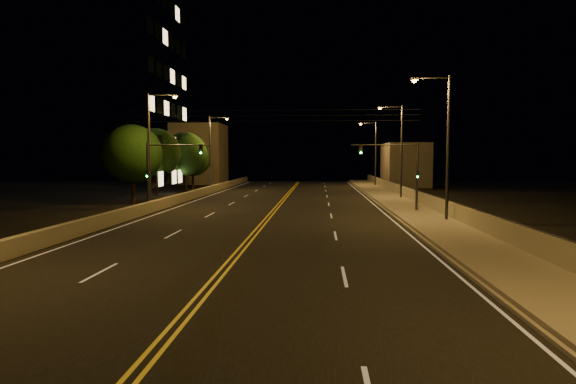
# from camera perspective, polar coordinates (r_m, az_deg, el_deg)

# --- Properties ---
(road) EXTENTS (18.00, 120.00, 0.02)m
(road) POSITION_cam_1_polar(r_m,az_deg,el_deg) (27.12, -3.96, -4.94)
(road) COLOR black
(road) RESTS_ON ground
(sidewalk) EXTENTS (3.60, 120.00, 0.30)m
(sidewalk) POSITION_cam_1_polar(r_m,az_deg,el_deg) (27.82, 18.74, -4.62)
(sidewalk) COLOR gray
(sidewalk) RESTS_ON ground
(curb) EXTENTS (0.14, 120.00, 0.15)m
(curb) POSITION_cam_1_polar(r_m,az_deg,el_deg) (27.41, 14.95, -4.83)
(curb) COLOR gray
(curb) RESTS_ON ground
(parapet_wall) EXTENTS (0.30, 120.00, 1.00)m
(parapet_wall) POSITION_cam_1_polar(r_m,az_deg,el_deg) (28.21, 22.01, -3.25)
(parapet_wall) COLOR gray
(parapet_wall) RESTS_ON sidewalk
(jersey_barrier) EXTENTS (0.45, 120.00, 0.85)m
(jersey_barrier) POSITION_cam_1_polar(r_m,az_deg,el_deg) (29.86, -22.48, -3.61)
(jersey_barrier) COLOR gray
(jersey_barrier) RESTS_ON ground
(distant_building_right) EXTENTS (6.00, 10.00, 6.43)m
(distant_building_right) POSITION_cam_1_polar(r_m,az_deg,el_deg) (74.42, 13.68, 3.15)
(distant_building_right) COLOR slate
(distant_building_right) RESTS_ON ground
(distant_building_left) EXTENTS (8.00, 8.00, 9.73)m
(distant_building_left) POSITION_cam_1_polar(r_m,az_deg,el_deg) (80.58, -10.43, 4.43)
(distant_building_left) COLOR slate
(distant_building_left) RESTS_ON ground
(parapet_rail) EXTENTS (0.06, 120.00, 0.06)m
(parapet_rail) POSITION_cam_1_polar(r_m,az_deg,el_deg) (28.15, 22.04, -2.18)
(parapet_rail) COLOR black
(parapet_rail) RESTS_ON parapet_wall
(lane_markings) EXTENTS (17.32, 116.00, 0.00)m
(lane_markings) POSITION_cam_1_polar(r_m,az_deg,el_deg) (27.05, -3.99, -4.93)
(lane_markings) COLOR silver
(lane_markings) RESTS_ON road
(streetlight_1) EXTENTS (2.55, 0.28, 9.46)m
(streetlight_1) POSITION_cam_1_polar(r_m,az_deg,el_deg) (32.37, 17.99, 5.99)
(streetlight_1) COLOR #2D2D33
(streetlight_1) RESTS_ON ground
(streetlight_2) EXTENTS (2.55, 0.28, 9.46)m
(streetlight_2) POSITION_cam_1_polar(r_m,az_deg,el_deg) (49.27, 13.01, 5.35)
(streetlight_2) COLOR #2D2D33
(streetlight_2) RESTS_ON ground
(streetlight_3) EXTENTS (2.55, 0.28, 9.46)m
(streetlight_3) POSITION_cam_1_polar(r_m,az_deg,el_deg) (70.96, 10.13, 4.96)
(streetlight_3) COLOR #2D2D33
(streetlight_3) RESTS_ON ground
(streetlight_5) EXTENTS (2.55, 0.28, 9.46)m
(streetlight_5) POSITION_cam_1_polar(r_m,az_deg,el_deg) (40.70, -15.79, 5.60)
(streetlight_5) COLOR #2D2D33
(streetlight_5) RESTS_ON ground
(streetlight_6) EXTENTS (2.55, 0.28, 9.46)m
(streetlight_6) POSITION_cam_1_polar(r_m,az_deg,el_deg) (61.86, -8.99, 5.12)
(streetlight_6) COLOR #2D2D33
(streetlight_6) RESTS_ON ground
(traffic_signal_right) EXTENTS (5.11, 0.31, 5.44)m
(traffic_signal_right) POSITION_cam_1_polar(r_m,az_deg,el_deg) (37.43, 13.45, 2.81)
(traffic_signal_right) COLOR #2D2D33
(traffic_signal_right) RESTS_ON ground
(traffic_signal_left) EXTENTS (5.11, 0.31, 5.44)m
(traffic_signal_left) POSITION_cam_1_polar(r_m,az_deg,el_deg) (38.88, -14.80, 2.83)
(traffic_signal_left) COLOR #2D2D33
(traffic_signal_left) RESTS_ON ground
(overhead_wires) EXTENTS (22.00, 0.03, 0.83)m
(overhead_wires) POSITION_cam_1_polar(r_m,az_deg,el_deg) (36.36, -2.02, 9.03)
(overhead_wires) COLOR black
(building_tower) EXTENTS (24.00, 15.00, 32.41)m
(building_tower) POSITION_cam_1_polar(r_m,az_deg,el_deg) (62.62, -24.80, 14.17)
(building_tower) COLOR slate
(building_tower) RESTS_ON ground
(tree_0) EXTENTS (5.38, 5.38, 7.29)m
(tree_0) POSITION_cam_1_polar(r_m,az_deg,el_deg) (46.33, -17.95, 4.30)
(tree_0) COLOR black
(tree_0) RESTS_ON ground
(tree_1) EXTENTS (5.63, 5.63, 7.62)m
(tree_1) POSITION_cam_1_polar(r_m,az_deg,el_deg) (56.74, -15.41, 4.48)
(tree_1) COLOR black
(tree_1) RESTS_ON ground
(tree_2) EXTENTS (5.53, 5.53, 7.50)m
(tree_2) POSITION_cam_1_polar(r_m,az_deg,el_deg) (62.32, -12.06, 4.41)
(tree_2) COLOR black
(tree_2) RESTS_ON ground
(tree_3) EXTENTS (4.96, 4.96, 6.72)m
(tree_3) POSITION_cam_1_polar(r_m,az_deg,el_deg) (67.57, -11.24, 3.97)
(tree_3) COLOR black
(tree_3) RESTS_ON ground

